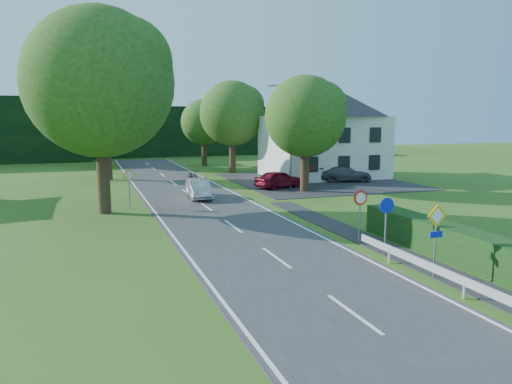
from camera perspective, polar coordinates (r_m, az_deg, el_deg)
name	(u,v)px	position (r m, az deg, el deg)	size (l,w,h in m)	color
road	(223,219)	(27.27, -3.80, -3.11)	(7.00, 80.00, 0.04)	#323234
parking_pad	(317,181)	(43.52, 7.00, 1.23)	(14.00, 16.00, 0.04)	#262528
line_edge_left	(163,223)	(26.62, -10.58, -3.48)	(0.12, 80.00, 0.01)	white
line_edge_right	(278,215)	(28.27, 2.57, -2.63)	(0.12, 80.00, 0.01)	white
line_centre	(223,219)	(27.26, -3.80, -3.06)	(0.12, 80.00, 0.01)	white
tree_main	(101,112)	(29.79, -17.35, 8.74)	(9.40, 9.40, 11.64)	#214715
tree_left_far	(107,131)	(45.84, -16.66, 6.66)	(7.00, 7.00, 8.58)	#214715
tree_right_far	(232,127)	(49.79, -2.74, 7.43)	(7.40, 7.40, 9.09)	#214715
tree_left_back	(107,131)	(57.85, -16.68, 6.73)	(6.60, 6.60, 8.07)	#214715
tree_right_back	(204,133)	(57.29, -5.96, 6.77)	(6.20, 6.20, 7.56)	#214715
tree_right_mid	(305,134)	(37.18, 5.63, 6.61)	(7.00, 7.00, 8.58)	#214715
treeline_right	(192,131)	(73.35, -7.29, 6.92)	(30.00, 5.00, 7.00)	black
house_white	(323,129)	(46.76, 7.70, 7.11)	(10.60, 8.40, 8.60)	white
streetlight	(289,131)	(38.83, 3.81, 6.97)	(2.03, 0.18, 8.00)	gray
sign_priority_right	(436,227)	(18.18, 19.92, -3.81)	(0.78, 0.09, 2.59)	gray
sign_roundabout	(386,215)	(20.57, 14.66, -2.53)	(0.64, 0.08, 2.37)	gray
sign_speed_limit	(360,204)	(22.20, 11.83, -1.38)	(0.64, 0.11, 2.37)	gray
sign_priority_left	(129,181)	(31.09, -14.31, 1.26)	(0.78, 0.09, 2.44)	gray
moving_car	(199,189)	(34.17, -6.53, 0.37)	(1.38, 3.97, 1.31)	#B9BABE
motorcycle	(193,175)	(43.35, -7.22, 1.89)	(0.66, 1.90, 1.00)	black
parked_car_red	(279,179)	(39.01, 2.61, 1.49)	(1.62, 4.03, 1.37)	maroon
parked_car_grey	(345,174)	(43.55, 10.13, 2.07)	(1.85, 4.55, 1.32)	#4D4D52
parked_car_silver_b	(331,170)	(45.13, 8.53, 2.49)	(2.61, 5.66, 1.57)	silver
parasol	(309,176)	(39.25, 6.12, 1.78)	(1.93, 1.97, 1.77)	#A31E0D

